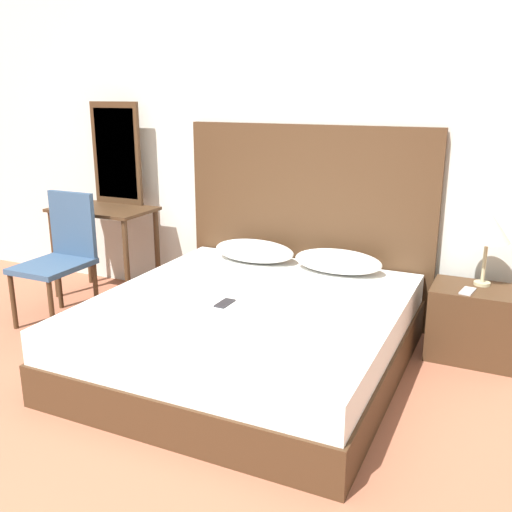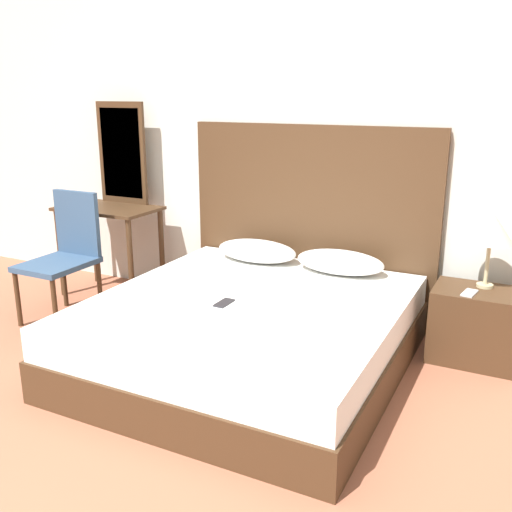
{
  "view_description": "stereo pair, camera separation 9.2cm",
  "coord_description": "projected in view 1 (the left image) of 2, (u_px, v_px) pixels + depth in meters",
  "views": [
    {
      "loc": [
        1.5,
        -1.63,
        1.66
      ],
      "look_at": [
        0.08,
        1.41,
        0.69
      ],
      "focal_mm": 40.0,
      "sensor_mm": 36.0,
      "label": 1
    },
    {
      "loc": [
        1.58,
        -1.59,
        1.66
      ],
      "look_at": [
        0.08,
        1.41,
        0.69
      ],
      "focal_mm": 40.0,
      "sensor_mm": 36.0,
      "label": 2
    }
  ],
  "objects": [
    {
      "name": "ground_plane",
      "position": [
        103.0,
        487.0,
        2.49
      ],
      "size": [
        16.0,
        16.0,
        0.0
      ],
      "primitive_type": "plane",
      "color": "#9E5B42"
    },
    {
      "name": "wall_back",
      "position": [
        302.0,
        136.0,
        4.18
      ],
      "size": [
        10.0,
        0.06,
        2.7
      ],
      "color": "silver",
      "rests_on": "ground_plane"
    },
    {
      "name": "bed",
      "position": [
        249.0,
        333.0,
        3.53
      ],
      "size": [
        1.81,
        1.94,
        0.44
      ],
      "color": "#422B19",
      "rests_on": "ground_plane"
    },
    {
      "name": "headboard",
      "position": [
        307.0,
        223.0,
        4.26
      ],
      "size": [
        1.9,
        0.05,
        1.44
      ],
      "color": "#422B19",
      "rests_on": "ground_plane"
    },
    {
      "name": "pillow_left",
      "position": [
        254.0,
        251.0,
        4.24
      ],
      "size": [
        0.62,
        0.33,
        0.16
      ],
      "color": "white",
      "rests_on": "bed"
    },
    {
      "name": "pillow_right",
      "position": [
        338.0,
        261.0,
        3.98
      ],
      "size": [
        0.62,
        0.33,
        0.16
      ],
      "color": "white",
      "rests_on": "bed"
    },
    {
      "name": "phone_on_bed",
      "position": [
        225.0,
        303.0,
        3.39
      ],
      "size": [
        0.07,
        0.15,
        0.01
      ],
      "color": "#232328",
      "rests_on": "bed"
    },
    {
      "name": "nightstand",
      "position": [
        474.0,
        323.0,
        3.65
      ],
      "size": [
        0.55,
        0.39,
        0.47
      ],
      "color": "#422B19",
      "rests_on": "ground_plane"
    },
    {
      "name": "table_lamp",
      "position": [
        488.0,
        227.0,
        3.54
      ],
      "size": [
        0.27,
        0.27,
        0.48
      ],
      "color": "tan",
      "rests_on": "nightstand"
    },
    {
      "name": "phone_on_nightstand",
      "position": [
        468.0,
        291.0,
        3.52
      ],
      "size": [
        0.09,
        0.16,
        0.01
      ],
      "color": "#B7B7BC",
      "rests_on": "nightstand"
    },
    {
      "name": "vanity_desk",
      "position": [
        104.0,
        226.0,
        4.67
      ],
      "size": [
        0.82,
        0.49,
        0.75
      ],
      "color": "#422B19",
      "rests_on": "ground_plane"
    },
    {
      "name": "vanity_mirror",
      "position": [
        116.0,
        154.0,
        4.71
      ],
      "size": [
        0.47,
        0.03,
        0.83
      ],
      "color": "#422B19",
      "rests_on": "vanity_desk"
    },
    {
      "name": "chair",
      "position": [
        61.0,
        251.0,
        4.23
      ],
      "size": [
        0.43,
        0.52,
        0.95
      ],
      "color": "#334C6B",
      "rests_on": "ground_plane"
    }
  ]
}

